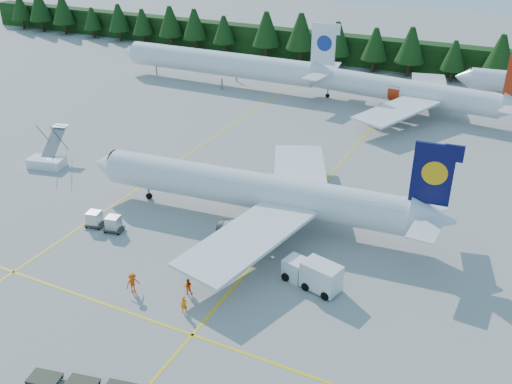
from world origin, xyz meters
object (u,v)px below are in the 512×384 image
at_px(airliner_navy, 245,189).
at_px(airliner_red, 394,89).
at_px(service_truck, 312,273).
at_px(airstairs, 48,159).

xyz_separation_m(airliner_navy, airliner_red, (5.53, 43.51, -0.09)).
xyz_separation_m(airliner_red, service_truck, (5.70, -52.01, -2.09)).
bearing_deg(service_truck, airstairs, -178.81).
relative_size(airliner_navy, airstairs, 5.78).
distance_m(airliner_navy, service_truck, 14.25).
relative_size(airliner_navy, airliner_red, 1.03).
distance_m(airliner_red, service_truck, 52.37).
bearing_deg(airstairs, airliner_red, 37.87).
bearing_deg(airliner_red, service_truck, -77.99).
bearing_deg(service_truck, airliner_red, 110.13).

